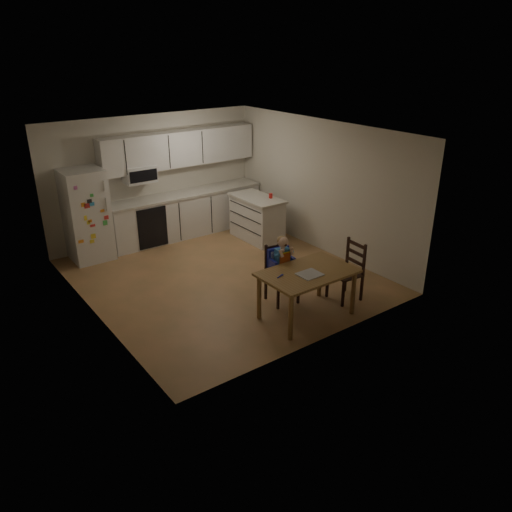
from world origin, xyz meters
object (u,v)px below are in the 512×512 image
at_px(red_cup, 271,196).
at_px(chair_booster, 281,262).
at_px(chair_side, 350,267).
at_px(kitchen_island, 257,218).
at_px(dining_table, 307,278).
at_px(refrigerator, 87,215).

bearing_deg(red_cup, chair_booster, -124.36).
relative_size(chair_booster, chair_side, 1.15).
bearing_deg(kitchen_island, red_cup, -49.68).
relative_size(dining_table, chair_booster, 1.25).
bearing_deg(chair_side, dining_table, -82.89).
xyz_separation_m(kitchen_island, chair_booster, (-1.29, -2.37, 0.20)).
relative_size(red_cup, chair_booster, 0.09).
height_order(refrigerator, red_cup, refrigerator).
distance_m(chair_booster, chair_side, 1.11).
bearing_deg(chair_side, refrigerator, -140.77).
bearing_deg(dining_table, red_cup, 61.92).
distance_m(refrigerator, dining_table, 4.43).
relative_size(refrigerator, dining_table, 1.25).
xyz_separation_m(red_cup, chair_booster, (-1.47, -2.15, -0.29)).
xyz_separation_m(refrigerator, chair_side, (2.76, -3.99, -0.31)).
distance_m(refrigerator, chair_booster, 3.87).
bearing_deg(refrigerator, kitchen_island, -18.66).
xyz_separation_m(refrigerator, kitchen_island, (3.11, -1.05, -0.40)).
bearing_deg(refrigerator, red_cup, -21.03).
relative_size(kitchen_island, chair_side, 1.28).
relative_size(refrigerator, kitchen_island, 1.39).
bearing_deg(chair_side, red_cup, 173.51).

